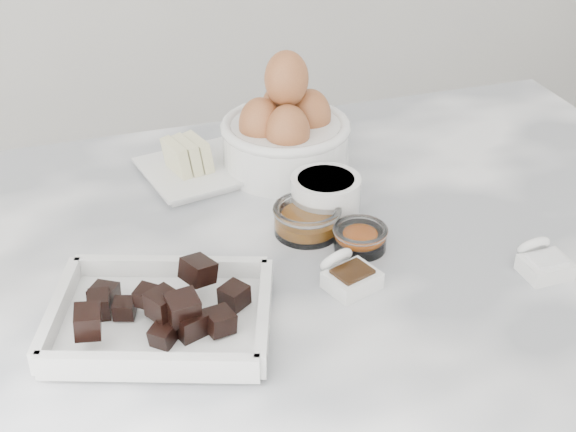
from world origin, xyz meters
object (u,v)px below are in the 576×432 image
(butter_plate, at_px, (195,164))
(sugar_ramekin, at_px, (325,195))
(vanilla_spoon, at_px, (348,274))
(salt_spoon, at_px, (543,261))
(egg_bowl, at_px, (286,132))
(chocolate_dish, at_px, (160,311))
(zest_bowl, at_px, (360,237))
(honey_bowl, at_px, (307,219))

(butter_plate, distance_m, sugar_ramekin, 0.21)
(vanilla_spoon, bearing_deg, salt_spoon, -11.20)
(sugar_ramekin, relative_size, egg_bowl, 0.49)
(butter_plate, bearing_deg, chocolate_dish, -108.57)
(sugar_ramekin, height_order, salt_spoon, sugar_ramekin)
(chocolate_dish, relative_size, butter_plate, 1.63)
(vanilla_spoon, bearing_deg, zest_bowl, 57.48)
(sugar_ramekin, height_order, honey_bowl, sugar_ramekin)
(egg_bowl, bearing_deg, sugar_ramekin, -85.76)
(chocolate_dish, bearing_deg, butter_plate, 71.43)
(butter_plate, relative_size, salt_spoon, 2.53)
(zest_bowl, bearing_deg, sugar_ramekin, 98.78)
(egg_bowl, distance_m, vanilla_spoon, 0.29)
(egg_bowl, bearing_deg, salt_spoon, -58.11)
(egg_bowl, bearing_deg, zest_bowl, -84.00)
(sugar_ramekin, bearing_deg, butter_plate, 132.12)
(honey_bowl, distance_m, zest_bowl, 0.07)
(butter_plate, height_order, honey_bowl, butter_plate)
(chocolate_dish, relative_size, egg_bowl, 1.49)
(chocolate_dish, distance_m, honey_bowl, 0.24)
(salt_spoon, bearing_deg, honey_bowl, 145.00)
(honey_bowl, bearing_deg, vanilla_spoon, -86.15)
(vanilla_spoon, bearing_deg, egg_bowl, 86.37)
(chocolate_dish, bearing_deg, salt_spoon, -4.20)
(zest_bowl, height_order, vanilla_spoon, vanilla_spoon)
(salt_spoon, bearing_deg, vanilla_spoon, 168.80)
(butter_plate, height_order, zest_bowl, butter_plate)
(sugar_ramekin, xyz_separation_m, honey_bowl, (-0.04, -0.03, -0.01))
(butter_plate, height_order, vanilla_spoon, butter_plate)
(honey_bowl, distance_m, salt_spoon, 0.28)
(egg_bowl, bearing_deg, honey_bowl, -98.82)
(chocolate_dish, bearing_deg, vanilla_spoon, 3.24)
(egg_bowl, distance_m, salt_spoon, 0.39)
(vanilla_spoon, xyz_separation_m, salt_spoon, (0.22, -0.04, -0.00))
(vanilla_spoon, relative_size, salt_spoon, 1.22)
(zest_bowl, bearing_deg, chocolate_dish, -163.22)
(sugar_ramekin, height_order, egg_bowl, egg_bowl)
(salt_spoon, bearing_deg, sugar_ramekin, 135.10)
(sugar_ramekin, bearing_deg, vanilla_spoon, -100.61)
(zest_bowl, distance_m, vanilla_spoon, 0.08)
(egg_bowl, relative_size, vanilla_spoon, 2.28)
(sugar_ramekin, height_order, vanilla_spoon, sugar_ramekin)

